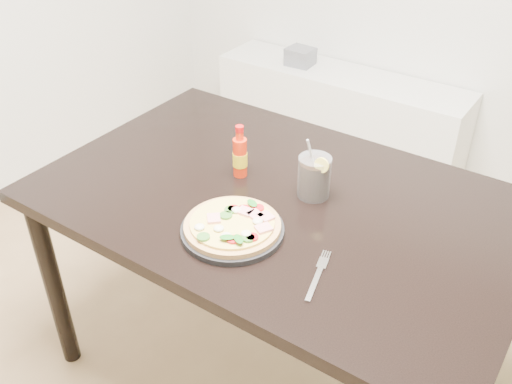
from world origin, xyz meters
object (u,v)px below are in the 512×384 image
Objects in this scene: cola_cup at (314,178)px; media_console at (338,115)px; plate at (233,230)px; pizza at (233,225)px; dining_table at (279,218)px; hot_sauce_bottle at (240,156)px; fork at (318,273)px.

media_console is (-0.61, 1.41, -0.56)m from cola_cup.
plate is 0.20× the size of media_console.
plate is at bearing -175.87° from pizza.
hot_sauce_bottle is at bearing 170.18° from dining_table.
cola_cup is 1.64m from media_console.
cola_cup is at bearing -66.69° from media_console.
hot_sauce_bottle reaches higher than plate.
plate is at bearing -72.86° from media_console.
plate is 1.48× the size of fork.
dining_table is 5.44× the size of pizza.
plate is 1.64× the size of hot_sauce_bottle.
dining_table is 0.17m from cola_cup.
pizza is 0.27m from fork.
pizza is 0.18× the size of media_console.
cola_cup reaches higher than hot_sauce_bottle.
hot_sauce_bottle is 0.90× the size of fork.
hot_sauce_bottle is at bearing 121.53° from plate.
pizza is 1.38× the size of fork.
pizza is at bearing 4.13° from plate.
hot_sauce_bottle is at bearing -75.59° from media_console.
cola_cup reaches higher than pizza.
hot_sauce_bottle is 1.60m from media_console.
pizza is (-0.01, -0.22, 0.11)m from dining_table.
fork is (0.27, -0.01, -0.02)m from pizza.
fork is (0.27, -0.01, -0.01)m from plate.
cola_cup is (0.09, 0.28, 0.03)m from pizza.
dining_table is at bearing -142.77° from cola_cup.
cola_cup is at bearing 72.77° from pizza.
media_console is (-0.52, 1.69, -0.53)m from pizza.
cola_cup is (0.24, 0.03, -0.01)m from hot_sauce_bottle.
pizza reaches higher than media_console.
dining_table is at bearing 87.55° from plate.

